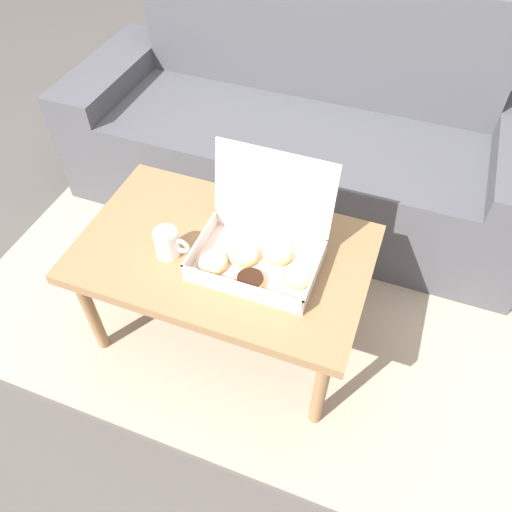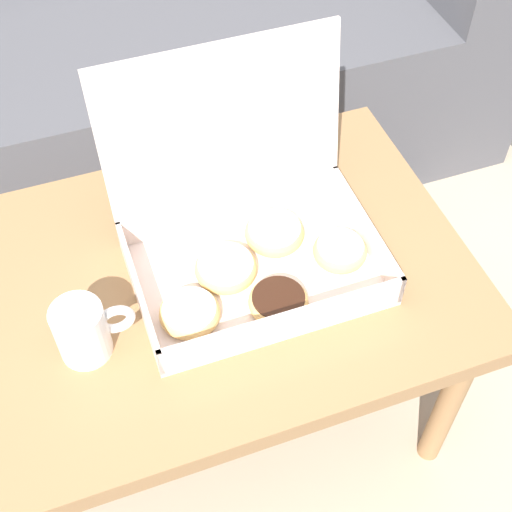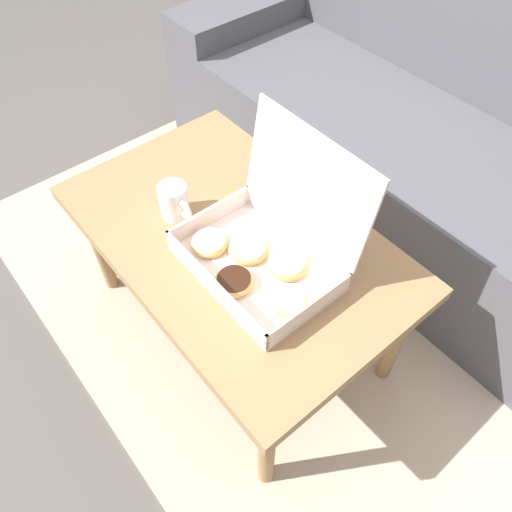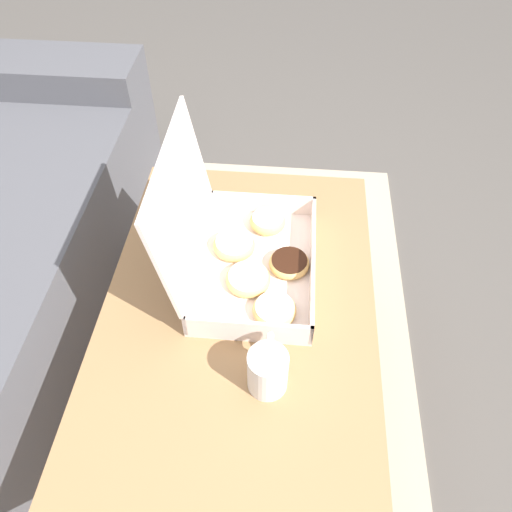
% 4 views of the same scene
% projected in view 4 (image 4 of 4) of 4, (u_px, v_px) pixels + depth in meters
% --- Properties ---
extents(ground_plane, '(12.00, 12.00, 0.00)m').
position_uv_depth(ground_plane, '(208.00, 404.00, 1.47)').
color(ground_plane, '#514C47').
extents(area_rug, '(2.22, 1.83, 0.01)m').
position_uv_depth(area_rug, '(108.00, 395.00, 1.48)').
color(area_rug, tan).
rests_on(area_rug, ground_plane).
extents(coffee_table, '(0.98, 0.61, 0.48)m').
position_uv_depth(coffee_table, '(238.00, 326.00, 1.14)').
color(coffee_table, '#997047').
rests_on(coffee_table, ground_plane).
extents(pastry_box, '(0.40, 0.32, 0.33)m').
position_uv_depth(pastry_box, '(244.00, 252.00, 1.15)').
color(pastry_box, silver).
rests_on(pastry_box, coffee_table).
extents(coffee_mug, '(0.12, 0.08, 0.10)m').
position_uv_depth(coffee_mug, '(268.00, 369.00, 0.96)').
color(coffee_mug, white).
rests_on(coffee_mug, coffee_table).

